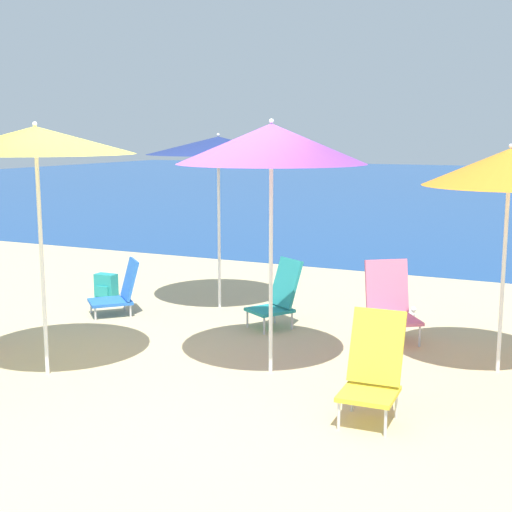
# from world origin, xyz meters

# --- Properties ---
(ground_plane) EXTENTS (60.00, 60.00, 0.00)m
(ground_plane) POSITION_xyz_m (0.00, 0.00, 0.00)
(ground_plane) COLOR #D1BA89
(sea_water) EXTENTS (60.00, 40.00, 0.01)m
(sea_water) POSITION_xyz_m (0.00, 25.72, 0.00)
(sea_water) COLOR #19478C
(sea_water) RESTS_ON ground
(beach_umbrella_yellow) EXTENTS (1.75, 1.75, 2.31)m
(beach_umbrella_yellow) POSITION_xyz_m (-0.98, -0.37, 2.15)
(beach_umbrella_yellow) COLOR white
(beach_umbrella_yellow) RESTS_ON ground
(beach_umbrella_navy) EXTENTS (1.80, 1.80, 2.21)m
(beach_umbrella_navy) POSITION_xyz_m (-0.75, 2.61, 2.06)
(beach_umbrella_navy) COLOR white
(beach_umbrella_navy) RESTS_ON ground
(beach_umbrella_purple) EXTENTS (1.71, 1.71, 2.34)m
(beach_umbrella_purple) POSITION_xyz_m (0.88, 0.56, 2.12)
(beach_umbrella_purple) COLOR white
(beach_umbrella_purple) RESTS_ON ground
(beach_umbrella_orange) EXTENTS (1.54, 1.54, 2.12)m
(beach_umbrella_orange) POSITION_xyz_m (2.80, 1.48, 1.91)
(beach_umbrella_orange) COLOR white
(beach_umbrella_orange) RESTS_ON ground
(beach_chair_teal) EXTENTS (0.64, 0.68, 0.79)m
(beach_chair_teal) POSITION_xyz_m (0.31, 2.05, 0.37)
(beach_chair_teal) COLOR silver
(beach_chair_teal) RESTS_ON ground
(beach_chair_blue) EXTENTS (0.71, 0.72, 0.68)m
(beach_chair_blue) POSITION_xyz_m (-1.69, 1.75, 0.30)
(beach_chair_blue) COLOR silver
(beach_chair_blue) RESTS_ON ground
(beach_chair_yellow) EXTENTS (0.44, 0.60, 0.84)m
(beach_chair_yellow) POSITION_xyz_m (2.04, -0.09, 0.41)
(beach_chair_yellow) COLOR silver
(beach_chair_yellow) RESTS_ON ground
(beach_chair_pink) EXTENTS (0.72, 0.74, 0.85)m
(beach_chair_pink) POSITION_xyz_m (1.60, 2.13, 0.41)
(beach_chair_pink) COLOR silver
(beach_chair_pink) RESTS_ON ground
(backpack_teal) EXTENTS (0.29, 0.20, 0.32)m
(backpack_teal) POSITION_xyz_m (-2.42, 2.44, 0.16)
(backpack_teal) COLOR teal
(backpack_teal) RESTS_ON ground
(seagull) EXTENTS (0.27, 0.11, 0.23)m
(seagull) POSITION_xyz_m (1.62, 2.77, 0.14)
(seagull) COLOR gold
(seagull) RESTS_ON ground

